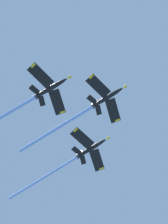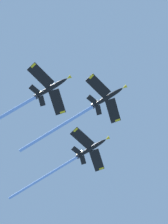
% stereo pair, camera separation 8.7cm
% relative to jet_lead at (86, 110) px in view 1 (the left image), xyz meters
% --- Properties ---
extents(jet_lead, '(41.83, 19.64, 8.88)m').
position_rel_jet_lead_xyz_m(jet_lead, '(0.00, 0.00, 0.00)').
color(jet_lead, black).
extents(jet_left_wing, '(41.25, 19.64, 9.08)m').
position_rel_jet_lead_xyz_m(jet_left_wing, '(-15.13, 10.43, -2.04)').
color(jet_left_wing, black).
extents(jet_right_wing, '(35.21, 19.57, 8.01)m').
position_rel_jet_lead_xyz_m(jet_right_wing, '(-8.47, -16.00, -2.38)').
color(jet_right_wing, black).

